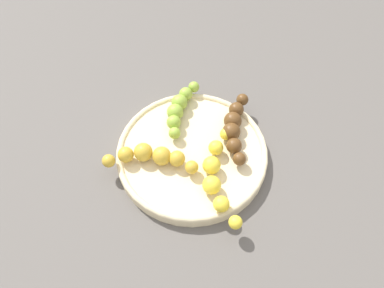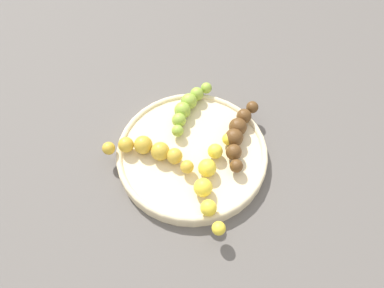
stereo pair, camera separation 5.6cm
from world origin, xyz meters
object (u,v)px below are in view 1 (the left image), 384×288
(fruit_bowl, at_px, (192,153))
(banana_yellow, at_px, (217,174))
(banana_spotted, at_px, (151,156))
(banana_green, at_px, (180,108))
(banana_overripe, at_px, (235,127))

(fruit_bowl, height_order, banana_yellow, banana_yellow)
(banana_yellow, height_order, banana_spotted, banana_spotted)
(fruit_bowl, distance_m, banana_yellow, 0.07)
(banana_green, bearing_deg, banana_overripe, 172.70)
(fruit_bowl, xyz_separation_m, banana_green, (0.01, 0.08, 0.02))
(fruit_bowl, distance_m, banana_spotted, 0.07)
(fruit_bowl, distance_m, banana_green, 0.08)
(fruit_bowl, bearing_deg, banana_green, 82.62)
(banana_overripe, height_order, banana_green, banana_overripe)
(fruit_bowl, bearing_deg, banana_overripe, 4.80)
(banana_yellow, distance_m, banana_overripe, 0.09)
(banana_yellow, relative_size, banana_green, 1.61)
(banana_yellow, distance_m, banana_green, 0.14)
(banana_green, xyz_separation_m, banana_spotted, (-0.08, -0.07, 0.00))
(fruit_bowl, bearing_deg, banana_spotted, 174.62)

